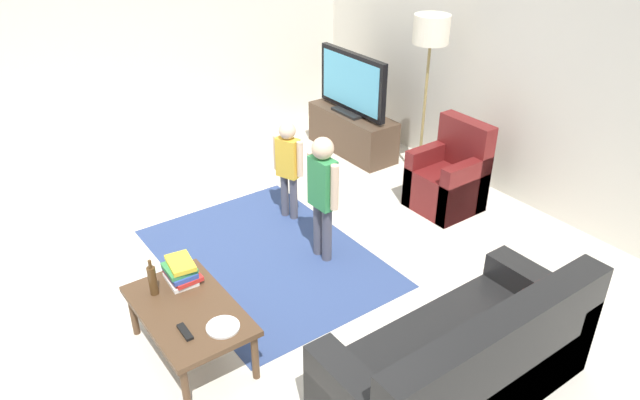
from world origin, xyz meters
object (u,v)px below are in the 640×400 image
(tv, at_px, (352,84))
(couch, at_px, (466,368))
(floor_lamp, at_px, (431,39))
(child_near_tv, at_px, (288,162))
(tv_stand, at_px, (352,132))
(bottle, at_px, (153,280))
(child_center, at_px, (323,188))
(armchair, at_px, (450,180))
(coffee_table, at_px, (189,313))
(plate, at_px, (223,327))
(book_stack, at_px, (181,271))
(tv_remote, at_px, (185,332))

(tv, relative_size, couch, 0.61)
(couch, xyz_separation_m, floor_lamp, (-2.45, 1.99, 1.25))
(floor_lamp, relative_size, child_near_tv, 1.78)
(tv_stand, height_order, tv, tv)
(floor_lamp, relative_size, bottle, 6.34)
(floor_lamp, height_order, child_center, floor_lamp)
(tv_stand, height_order, floor_lamp, floor_lamp)
(child_center, bearing_deg, bottle, -83.96)
(armchair, xyz_separation_m, child_near_tv, (-0.77, -1.42, 0.30))
(coffee_table, xyz_separation_m, plate, (0.32, 0.10, 0.06))
(floor_lamp, bearing_deg, book_stack, -76.71)
(child_near_tv, relative_size, coffee_table, 1.00)
(tv_stand, bearing_deg, bottle, -61.03)
(tv, bearing_deg, plate, -51.22)
(child_near_tv, distance_m, child_center, 0.76)
(armchair, bearing_deg, bottle, -87.37)
(coffee_table, bearing_deg, book_stack, 162.30)
(armchair, xyz_separation_m, plate, (0.74, -2.92, 0.13))
(floor_lamp, relative_size, tv_remote, 10.47)
(tv_remote, distance_m, plate, 0.24)
(floor_lamp, distance_m, tv_remote, 3.73)
(couch, distance_m, bottle, 2.17)
(child_near_tv, distance_m, coffee_table, 2.01)
(tv, height_order, child_near_tv, tv)
(child_center, xyz_separation_m, bottle, (0.17, -1.58, -0.15))
(child_near_tv, bearing_deg, couch, -8.19)
(floor_lamp, height_order, book_stack, floor_lamp)
(child_center, xyz_separation_m, plate, (0.77, -1.36, -0.26))
(child_near_tv, height_order, bottle, child_near_tv)
(armchair, bearing_deg, child_near_tv, -118.35)
(floor_lamp, xyz_separation_m, coffee_table, (1.05, -3.21, -1.17))
(floor_lamp, height_order, bottle, floor_lamp)
(tv_remote, bearing_deg, tv_stand, 126.85)
(child_near_tv, bearing_deg, bottle, -62.06)
(armchair, distance_m, plate, 3.02)
(couch, relative_size, plate, 8.18)
(floor_lamp, bearing_deg, tv_stand, -171.32)
(couch, distance_m, floor_lamp, 3.39)
(floor_lamp, distance_m, book_stack, 3.37)
(couch, distance_m, book_stack, 2.06)
(floor_lamp, bearing_deg, child_center, -71.13)
(plate, bearing_deg, armchair, 104.30)
(plate, bearing_deg, child_center, 119.46)
(tv_stand, height_order, book_stack, book_stack)
(couch, distance_m, plate, 1.57)
(tv, xyz_separation_m, couch, (3.44, -1.81, -0.56))
(floor_lamp, relative_size, coffee_table, 1.78)
(couch, xyz_separation_m, coffee_table, (-1.40, -1.23, 0.08))
(tv_stand, height_order, tv_remote, tv_stand)
(tv, xyz_separation_m, child_center, (1.59, -1.58, -0.16))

